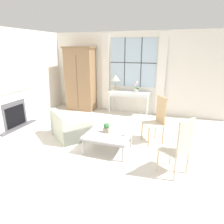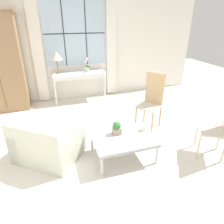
# 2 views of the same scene
# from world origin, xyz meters

# --- Properties ---
(ground_plane) EXTENTS (14.00, 14.00, 0.00)m
(ground_plane) POSITION_xyz_m (0.00, 0.00, 0.00)
(ground_plane) COLOR silver
(wall_back_windowed) EXTENTS (7.20, 0.14, 2.80)m
(wall_back_windowed) POSITION_xyz_m (0.00, 3.02, 1.41)
(wall_back_windowed) COLOR white
(wall_back_windowed) RESTS_ON ground_plane
(wall_left) EXTENTS (0.06, 7.20, 2.80)m
(wall_left) POSITION_xyz_m (-3.03, 0.60, 1.40)
(wall_left) COLOR white
(wall_left) RESTS_ON ground_plane
(fireplace) EXTENTS (0.34, 1.52, 2.09)m
(fireplace) POSITION_xyz_m (-2.91, 0.32, 0.68)
(fireplace) COLOR #515156
(fireplace) RESTS_ON ground_plane
(armoire) EXTENTS (1.12, 0.61, 2.30)m
(armoire) POSITION_xyz_m (-1.89, 2.67, 1.16)
(armoire) COLOR #93704C
(armoire) RESTS_ON ground_plane
(console_table) EXTENTS (1.42, 0.48, 0.80)m
(console_table) POSITION_xyz_m (-0.02, 2.70, 0.71)
(console_table) COLOR silver
(console_table) RESTS_ON ground_plane
(table_lamp) EXTENTS (0.30, 0.30, 0.57)m
(table_lamp) POSITION_xyz_m (-0.55, 2.76, 1.25)
(table_lamp) COLOR #9E7F47
(table_lamp) RESTS_ON console_table
(potted_orchid) EXTENTS (0.18, 0.14, 0.38)m
(potted_orchid) POSITION_xyz_m (0.21, 2.72, 0.95)
(potted_orchid) COLOR #BCB7AD
(potted_orchid) RESTS_ON console_table
(armchair_upholstered) EXTENTS (1.26, 1.23, 0.73)m
(armchair_upholstered) POSITION_xyz_m (-0.96, 0.29, 0.25)
(armchair_upholstered) COLOR beige
(armchair_upholstered) RESTS_ON ground_plane
(side_chair_wooden) EXTENTS (0.61, 0.61, 1.16)m
(side_chair_wooden) POSITION_xyz_m (1.19, 0.78, 0.64)
(side_chair_wooden) COLOR beige
(side_chair_wooden) RESTS_ON ground_plane
(accent_chair_wooden) EXTENTS (0.61, 0.61, 1.11)m
(accent_chair_wooden) POSITION_xyz_m (1.75, -0.52, 0.62)
(accent_chair_wooden) COLOR beige
(accent_chair_wooden) RESTS_ON ground_plane
(coffee_table) EXTENTS (1.01, 0.77, 0.40)m
(coffee_table) POSITION_xyz_m (0.23, -0.09, 0.36)
(coffee_table) COLOR #BCBCC1
(coffee_table) RESTS_ON ground_plane
(potted_plant_small) EXTENTS (0.14, 0.14, 0.23)m
(potted_plant_small) POSITION_xyz_m (0.16, 0.03, 0.52)
(potted_plant_small) COLOR tan
(potted_plant_small) RESTS_ON coffee_table
(pillar_candle) EXTENTS (0.12, 0.12, 0.12)m
(pillar_candle) POSITION_xyz_m (0.63, -0.01, 0.45)
(pillar_candle) COLOR silver
(pillar_candle) RESTS_ON coffee_table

